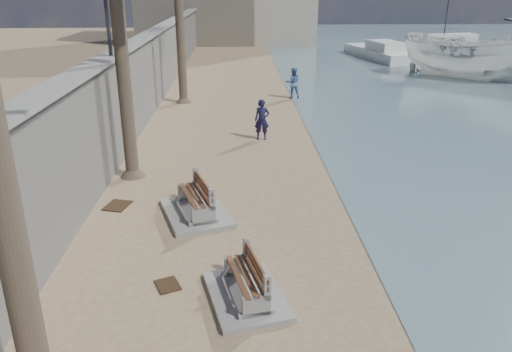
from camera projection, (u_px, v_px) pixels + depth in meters
name	position (u px, v px, depth m)	size (l,w,h in m)	color
seawall	(151.00, 72.00, 24.55)	(0.45, 70.00, 3.50)	gray
wall_cap	(148.00, 35.00, 23.90)	(0.80, 70.00, 0.12)	gray
bench_near	(246.00, 282.00, 9.71)	(1.82, 2.29, 0.84)	gray
bench_far	(196.00, 201.00, 13.24)	(2.18, 2.65, 0.95)	gray
person_a	(262.00, 117.00, 19.61)	(0.66, 0.45, 1.84)	#151233
person_b	(293.00, 81.00, 26.92)	(0.88, 0.68, 1.82)	#5378AD
boat_cruiser	(471.00, 54.00, 32.16)	(3.40, 3.50, 4.00)	silver
yacht_far	(379.00, 54.00, 41.76)	(9.05, 2.53, 1.50)	silver
sailboat_west	(444.00, 37.00, 56.14)	(7.72, 3.08, 10.04)	silver
debris_c	(117.00, 206.00, 13.93)	(0.76, 0.61, 0.03)	#382616
debris_d	(168.00, 285.00, 10.25)	(0.55, 0.44, 0.03)	#382616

